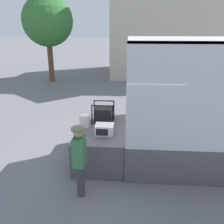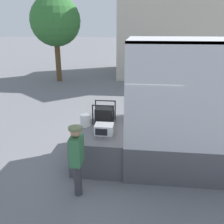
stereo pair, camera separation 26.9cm
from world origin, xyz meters
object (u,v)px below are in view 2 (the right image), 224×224
object	(u,v)px
street_tree	(55,21)
microwave	(104,129)
orange_bucket	(85,120)
portable_generator	(105,115)
worker_person	(77,155)

from	to	relation	value
street_tree	microwave	bearing A→B (deg)	-66.09
microwave	orange_bucket	size ratio (longest dim) A/B	1.40
microwave	street_tree	bearing A→B (deg)	113.91
portable_generator	orange_bucket	world-z (taller)	portable_generator
portable_generator	street_tree	distance (m)	11.24
microwave	street_tree	world-z (taller)	street_tree
street_tree	portable_generator	bearing A→B (deg)	-64.72
orange_bucket	street_tree	xyz separation A→B (m)	(-4.14, 10.26, 2.83)
microwave	worker_person	bearing A→B (deg)	-106.89
microwave	worker_person	size ratio (longest dim) A/B	0.29
portable_generator	worker_person	size ratio (longest dim) A/B	0.38
microwave	orange_bucket	bearing A→B (deg)	141.94
street_tree	orange_bucket	bearing A→B (deg)	-67.99
orange_bucket	street_tree	world-z (taller)	street_tree
worker_person	street_tree	xyz separation A→B (m)	(-4.35, 12.08, 2.92)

